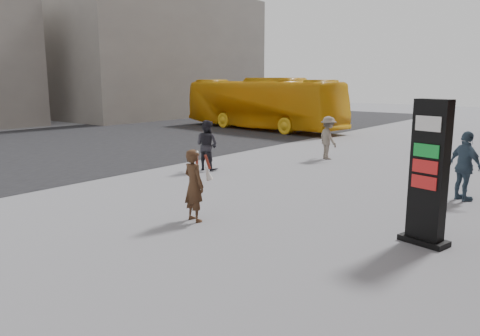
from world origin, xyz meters
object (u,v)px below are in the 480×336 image
Objects in this scene: bus at (262,104)px; pedestrian_a at (207,145)px; pedestrian_b at (328,138)px; info_pylon at (429,173)px; pedestrian_c at (465,166)px; woman at (194,184)px.

pedestrian_a is (6.41, -11.89, -0.72)m from bus.
pedestrian_a is 5.01m from pedestrian_b.
pedestrian_a is at bearing 173.70° from info_pylon.
info_pylon is 3.91m from pedestrian_c.
pedestrian_b is (2.16, 4.52, -0.02)m from pedestrian_a.
pedestrian_a is (-8.14, 2.81, -0.50)m from info_pylon.
info_pylon is 9.47m from pedestrian_b.
woman is at bearing 123.99° from pedestrian_a.
info_pylon is 4.71m from woman.
pedestrian_a is at bearing -40.17° from woman.
pedestrian_b is 6.68m from pedestrian_c.
pedestrian_b is at bearing -123.29° from bus.
pedestrian_b is (8.56, -7.36, -0.74)m from bus.
bus is 6.33× the size of pedestrian_c.
woman is 0.89× the size of pedestrian_c.
pedestrian_c is (14.28, -10.82, -0.68)m from bus.
pedestrian_b is (-5.98, 7.33, -0.52)m from info_pylon.
pedestrian_a is at bearing 99.12° from pedestrian_b.
woman is at bearing -146.40° from info_pylon.
bus is (-10.17, 16.36, 0.75)m from woman.
pedestrian_b is 0.93× the size of pedestrian_c.
pedestrian_c is at bearing -176.54° from pedestrian_b.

